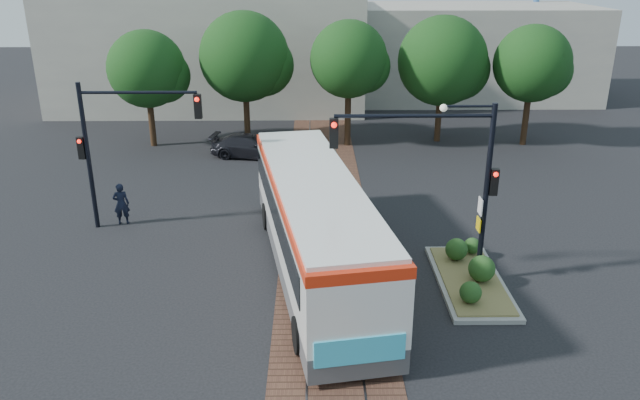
{
  "coord_description": "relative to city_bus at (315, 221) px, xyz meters",
  "views": [
    {
      "loc": [
        -0.57,
        -19.79,
        10.42
      ],
      "look_at": [
        -0.29,
        2.83,
        1.6
      ],
      "focal_mm": 35.0,
      "sensor_mm": 36.0,
      "label": 1
    }
  ],
  "objects": [
    {
      "name": "signal_pole_left",
      "position": [
        -7.87,
        4.03,
        1.92
      ],
      "size": [
        4.99,
        0.34,
        6.0
      ],
      "color": "black",
      "rests_on": "ground"
    },
    {
      "name": "traffic_island",
      "position": [
        5.32,
        -0.86,
        -1.61
      ],
      "size": [
        2.2,
        5.2,
        1.13
      ],
      "color": "gray",
      "rests_on": "ground"
    },
    {
      "name": "signal_pole_main",
      "position": [
        4.36,
        -0.77,
        2.21
      ],
      "size": [
        5.49,
        0.46,
        6.0
      ],
      "color": "black",
      "rests_on": "ground"
    },
    {
      "name": "officer",
      "position": [
        -8.03,
        4.36,
        -1.05
      ],
      "size": [
        0.72,
        0.54,
        1.78
      ],
      "primitive_type": "imported",
      "rotation": [
        0.0,
        0.0,
        3.34
      ],
      "color": "black",
      "rests_on": "ground"
    },
    {
      "name": "tree_row",
      "position": [
        1.71,
        16.46,
        2.91
      ],
      "size": [
        26.4,
        5.6,
        7.67
      ],
      "color": "#382314",
      "rests_on": "ground"
    },
    {
      "name": "trackbed",
      "position": [
        0.5,
        4.04,
        -1.94
      ],
      "size": [
        3.6,
        40.0,
        0.02
      ],
      "color": "brown",
      "rests_on": "ground"
    },
    {
      "name": "ground",
      "position": [
        0.5,
        0.04,
        -1.94
      ],
      "size": [
        120.0,
        120.0,
        0.0
      ],
      "primitive_type": "plane",
      "color": "black",
      "rests_on": "ground"
    },
    {
      "name": "warehouses",
      "position": [
        -0.03,
        28.78,
        1.87
      ],
      "size": [
        40.0,
        13.0,
        8.0
      ],
      "color": "#ADA899",
      "rests_on": "ground"
    },
    {
      "name": "parked_car",
      "position": [
        -3.56,
        13.68,
        -1.31
      ],
      "size": [
        4.59,
        2.48,
        1.26
      ],
      "primitive_type": "imported",
      "rotation": [
        0.0,
        0.0,
        1.4
      ],
      "color": "black",
      "rests_on": "ground"
    },
    {
      "name": "city_bus",
      "position": [
        0.0,
        0.0,
        0.0
      ],
      "size": [
        4.93,
        13.29,
        3.49
      ],
      "rotation": [
        0.0,
        0.0,
        0.17
      ],
      "color": "#48484A",
      "rests_on": "ground"
    }
  ]
}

